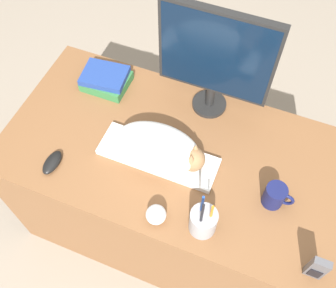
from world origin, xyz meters
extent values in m
plane|color=gray|center=(0.00, 0.00, 0.00)|extent=(12.00, 12.00, 0.00)
cube|color=brown|center=(0.00, 0.36, 0.37)|extent=(1.39, 0.72, 0.74)
cube|color=silver|center=(-0.05, 0.31, 0.76)|extent=(0.47, 0.15, 0.02)
ellipsoid|color=white|center=(-0.05, 0.31, 0.83)|extent=(0.33, 0.19, 0.12)
sphere|color=olive|center=(0.09, 0.31, 0.82)|extent=(0.09, 0.09, 0.09)
cone|color=olive|center=(0.09, 0.28, 0.87)|extent=(0.03, 0.03, 0.04)
cone|color=olive|center=(0.09, 0.33, 0.87)|extent=(0.03, 0.03, 0.04)
cylinder|color=black|center=(0.05, 0.63, 0.75)|extent=(0.15, 0.15, 0.02)
cylinder|color=black|center=(0.05, 0.63, 0.81)|extent=(0.04, 0.04, 0.11)
cube|color=black|center=(0.05, 0.63, 1.05)|extent=(0.44, 0.03, 0.38)
cube|color=black|center=(0.05, 0.62, 1.05)|extent=(0.42, 0.01, 0.36)
ellipsoid|color=black|center=(-0.42, 0.13, 0.76)|extent=(0.05, 0.11, 0.03)
cylinder|color=#141947|center=(0.41, 0.29, 0.79)|extent=(0.08, 0.08, 0.10)
torus|color=#141947|center=(0.45, 0.29, 0.79)|extent=(0.07, 0.01, 0.07)
cylinder|color=#939399|center=(0.20, 0.10, 0.80)|extent=(0.10, 0.10, 0.11)
cylinder|color=orange|center=(0.22, 0.11, 0.86)|extent=(0.01, 0.01, 0.14)
cylinder|color=#1E47B2|center=(0.19, 0.12, 0.87)|extent=(0.01, 0.01, 0.17)
cylinder|color=black|center=(0.20, 0.08, 0.88)|extent=(0.01, 0.01, 0.19)
sphere|color=silver|center=(0.04, 0.07, 0.78)|extent=(0.07, 0.07, 0.07)
cube|color=#4C4C51|center=(0.59, 0.09, 0.81)|extent=(0.06, 0.02, 0.13)
cube|color=black|center=(0.59, 0.07, 0.79)|extent=(0.04, 0.00, 0.06)
cube|color=#2D6B38|center=(-0.41, 0.57, 0.77)|extent=(0.19, 0.16, 0.04)
cube|color=navy|center=(-0.41, 0.57, 0.80)|extent=(0.21, 0.17, 0.03)
camera|label=1|loc=(0.28, -0.41, 2.08)|focal=42.00mm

